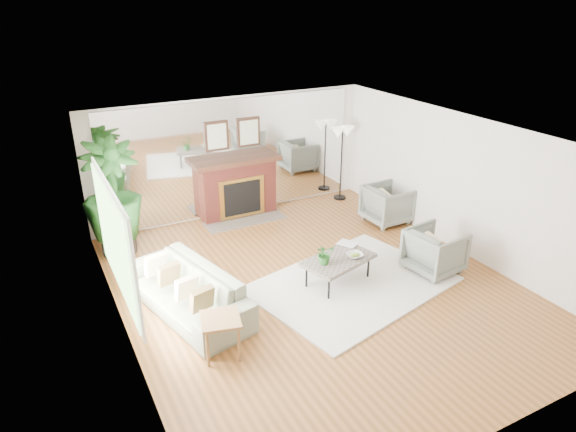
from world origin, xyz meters
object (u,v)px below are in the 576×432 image
coffee_table (338,260)px  armchair_front (435,251)px  armchair_back (387,204)px  side_table (221,324)px  sofa (186,290)px  floor_lamp (342,138)px  fireplace (238,187)px  potted_ficus (112,195)px

coffee_table → armchair_front: bearing=-13.8°
armchair_back → side_table: 5.18m
sofa → floor_lamp: bearing=107.5°
coffee_table → side_table: (-2.34, -0.81, 0.05)m
coffee_table → floor_lamp: size_ratio=0.78×
coffee_table → armchair_front: 1.73m
fireplace → sofa: bearing=-125.4°
coffee_table → potted_ficus: size_ratio=0.61×
armchair_back → floor_lamp: bearing=3.6°
coffee_table → armchair_back: 2.76m
fireplace → armchair_front: fireplace is taller
fireplace → sofa: 3.59m
potted_ficus → floor_lamp: bearing=4.1°
side_table → floor_lamp: bearing=41.9°
coffee_table → sofa: size_ratio=0.56×
fireplace → armchair_front: 4.26m
side_table → potted_ficus: 3.72m
fireplace → armchair_back: fireplace is taller
side_table → armchair_front: bearing=5.7°
fireplace → armchair_back: bearing=-33.4°
sofa → side_table: bearing=-9.3°
fireplace → sofa: fireplace is taller
sofa → potted_ficus: (-0.53, 2.40, 0.80)m
armchair_back → floor_lamp: floor_lamp is taller
fireplace → coffee_table: bearing=-83.8°
armchair_back → floor_lamp: size_ratio=0.51×
sofa → fireplace: bearing=130.8°
armchair_front → sofa: bearing=71.8°
armchair_back → armchair_front: 2.10m
sofa → armchair_front: (4.11, -0.81, 0.04)m
armchair_front → side_table: 4.03m
armchair_front → potted_ficus: potted_ficus is taller
fireplace → sofa: (-2.07, -2.92, -0.32)m
potted_ficus → armchair_back: bearing=-12.9°
coffee_table → sofa: sofa is taller
sofa → armchair_front: bearing=65.0°
potted_ficus → floor_lamp: 5.08m
coffee_table → potted_ficus: (-2.96, 2.80, 0.71)m
side_table → potted_ficus: (-0.62, 3.61, 0.66)m
sofa → coffee_table: bearing=66.8°
armchair_front → floor_lamp: 3.75m
side_table → floor_lamp: floor_lamp is taller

